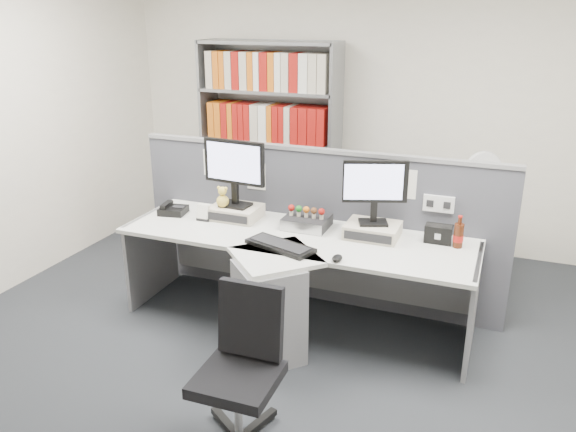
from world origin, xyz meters
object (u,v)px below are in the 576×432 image
at_px(desktop_pc, 307,222).
at_px(speaker, 439,234).
at_px(monitor_right, 375,187).
at_px(cola_bottle, 458,236).
at_px(desk, 285,280).
at_px(monitor_left, 234,167).
at_px(desk_fan, 483,173).
at_px(filing_cabinet, 474,246).
at_px(desk_phone, 173,210).
at_px(office_chair, 243,365).
at_px(mouse, 337,258).
at_px(shelving_unit, 270,145).
at_px(desk_calendar, 204,214).
at_px(keyboard, 280,246).

relative_size(desktop_pc, speaker, 1.71).
distance_m(monitor_right, cola_bottle, 0.66).
bearing_deg(desk, speaker, 24.46).
distance_m(monitor_left, desk_fan, 2.05).
bearing_deg(monitor_right, monitor_left, 180.00).
xyz_separation_m(desk, speaker, (0.99, 0.45, 0.33)).
relative_size(desk, filing_cabinet, 3.71).
bearing_deg(speaker, desk_phone, -175.69).
height_order(desk_phone, office_chair, office_chair).
bearing_deg(desk_fan, mouse, -117.36).
bearing_deg(desk_fan, monitor_left, -150.17).
bearing_deg(cola_bottle, mouse, -143.39).
bearing_deg(desk, desk_fan, 49.39).
bearing_deg(shelving_unit, monitor_right, -45.74).
xyz_separation_m(desk_fan, office_chair, (-1.02, -2.48, -0.53)).
height_order(desktop_pc, desk_calendar, desk_calendar).
bearing_deg(desk_phone, cola_bottle, 2.97).
distance_m(monitor_right, filing_cabinet, 1.43).
bearing_deg(desktop_pc, desk_fan, 40.50).
distance_m(desk, desk_phone, 1.17).
distance_m(mouse, cola_bottle, 0.89).
distance_m(desk_phone, filing_cabinet, 2.58).
bearing_deg(mouse, desk_calendar, 162.86).
bearing_deg(monitor_right, cola_bottle, 2.24).
height_order(desk, monitor_right, monitor_right).
xyz_separation_m(monitor_left, filing_cabinet, (1.77, 1.02, -0.78)).
height_order(keyboard, cola_bottle, cola_bottle).
xyz_separation_m(desk_phone, office_chair, (1.28, -1.37, -0.28)).
height_order(desk_phone, shelving_unit, shelving_unit).
xyz_separation_m(desk, desktop_pc, (0.02, 0.39, 0.31)).
height_order(monitor_right, shelving_unit, shelving_unit).
distance_m(monitor_left, monitor_right, 1.10).
height_order(desk, keyboard, keyboard).
bearing_deg(monitor_right, desktop_pc, 178.99).
distance_m(keyboard, desk_calendar, 0.82).
xyz_separation_m(monitor_left, desk_phone, (-0.52, -0.09, -0.38)).
height_order(desktop_pc, desk_phone, desk_phone).
bearing_deg(speaker, cola_bottle, -16.96).
bearing_deg(desk_phone, filing_cabinet, 25.80).
distance_m(shelving_unit, filing_cabinet, 2.24).
bearing_deg(filing_cabinet, shelving_unit, 167.93).
bearing_deg(cola_bottle, filing_cabinet, 85.56).
height_order(monitor_left, speaker, monitor_left).
bearing_deg(cola_bottle, shelving_unit, 144.52).
relative_size(desk_phone, filing_cabinet, 0.33).
relative_size(keyboard, desk_phone, 2.33).
xyz_separation_m(monitor_right, desk_calendar, (-1.31, -0.13, -0.32)).
relative_size(filing_cabinet, desk_fan, 1.44).
bearing_deg(speaker, desktop_pc, -176.67).
relative_size(monitor_left, filing_cabinet, 0.75).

